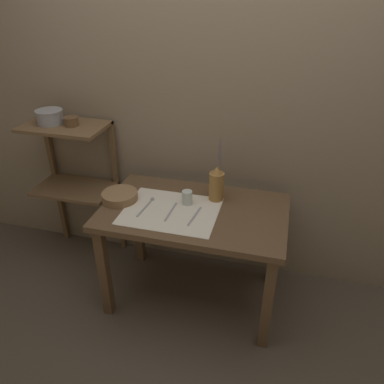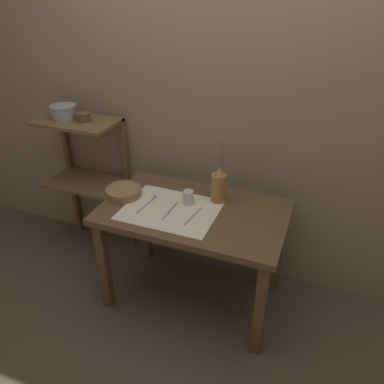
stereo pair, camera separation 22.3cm
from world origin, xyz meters
name	(u,v)px [view 1 (the left image)]	position (x,y,z in m)	size (l,w,h in m)	color
ground_plane	(194,295)	(0.00, 0.00, 0.00)	(12.00, 12.00, 0.00)	brown
stone_wall_back	(211,111)	(0.00, 0.45, 1.20)	(7.00, 0.06, 2.40)	gray
wooden_table	(194,223)	(0.00, 0.00, 0.61)	(1.14, 0.69, 0.72)	brown
wooden_shelf_unit	(74,166)	(-0.97, 0.27, 0.77)	(0.57, 0.34, 1.09)	brown
linen_cloth	(171,211)	(-0.13, -0.05, 0.72)	(0.57, 0.45, 0.00)	silver
pitcher_with_flowers	(216,184)	(0.11, 0.15, 0.83)	(0.09, 0.09, 0.42)	olive
wooden_bowl	(120,196)	(-0.48, -0.01, 0.74)	(0.23, 0.23, 0.05)	#8E6B47
glass_tumbler_near	(187,198)	(-0.06, 0.05, 0.76)	(0.06, 0.06, 0.09)	silver
spoon_inner	(149,203)	(-0.29, -0.01, 0.72)	(0.04, 0.22, 0.02)	#939399
fork_inner	(171,212)	(-0.13, -0.07, 0.72)	(0.02, 0.21, 0.00)	#939399
knife_center	(195,216)	(0.03, -0.08, 0.72)	(0.04, 0.21, 0.00)	#939399
metal_pot_large	(50,116)	(-1.06, 0.23, 1.14)	(0.18, 0.18, 0.09)	#939399
metal_pot_small	(71,121)	(-0.91, 0.23, 1.13)	(0.10, 0.10, 0.06)	brown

